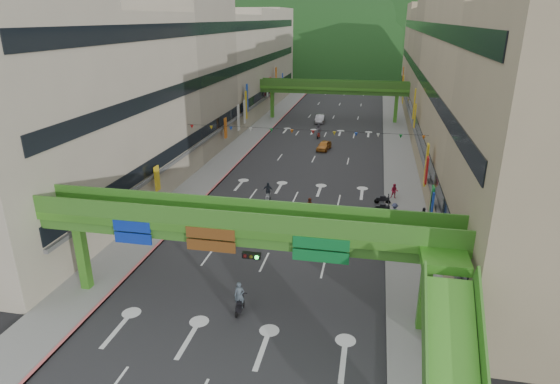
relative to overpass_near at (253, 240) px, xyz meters
The scene contains 23 objects.
ground 7.55m from the overpass_near, 99.84° to the right, with size 320.00×320.00×0.00m, color black.
road_slab 44.93m from the overpass_near, 91.20° to the left, with size 18.00×140.00×0.02m, color #28282B.
sidewalk_left 46.47m from the overpass_near, 104.97° to the left, with size 4.00×140.00×0.15m, color gray.
sidewalk_right 46.03m from the overpass_near, 77.29° to the left, with size 4.00×140.00×0.15m, color gray.
curb_left 46.02m from the overpass_near, 102.67° to the left, with size 0.20×140.00×0.18m, color #CC5959.
curb_right 45.65m from the overpass_near, 79.63° to the left, with size 0.20×140.00×0.18m, color gray.
building_row_left 49.02m from the overpass_near, 114.00° to the left, with size 12.80×95.00×19.00m.
building_row_right 48.30m from the overpass_near, 68.03° to the left, with size 12.80×95.00×19.00m.
overpass_near is the anchor object (origin of this frame).
overpass_far 59.63m from the overpass_near, 90.90° to the left, with size 28.00×2.20×7.10m.
hill_left 155.52m from the overpass_near, 95.88° to the left, with size 168.00×140.00×112.00m, color #1C4419.
hill_right 176.35m from the overpass_near, 82.15° to the left, with size 208.00×176.00×128.00m, color #1C4419.
bunting_string 24.65m from the overpass_near, 92.17° to the left, with size 26.00×0.36×0.47m.
scooter_rider_near 4.31m from the overpass_near, behind, with size 0.69×1.60×2.12m.
scooter_rider_mid 16.18m from the overpass_near, 85.27° to the left, with size 0.91×1.58×1.98m.
scooter_rider_left 19.51m from the overpass_near, 100.34° to the left, with size 1.05×1.60×2.07m.
scooter_rider_far 46.23m from the overpass_near, 92.14° to the left, with size 0.98×1.59×2.17m.
parked_scooter_row 17.51m from the overpass_near, 62.20° to the left, with size 1.60×11.60×1.08m.
car_silver 57.52m from the overpass_near, 92.84° to the left, with size 1.49×4.28×1.41m, color #9A989F.
car_yellow 39.71m from the overpass_near, 90.17° to the left, with size 1.48×3.68×1.26m, color #BE7328.
pedestrian_red 24.12m from the overpass_near, 67.65° to the left, with size 0.74×0.58×1.53m, color #A2122D.
pedestrian_dark 19.44m from the overpass_near, 53.55° to the left, with size 1.09×0.45×1.86m, color black.
pedestrian_blue 19.00m from the overpass_near, 61.34° to the left, with size 0.78×0.50×1.68m, color #383E60.
Camera 1 is at (7.43, -18.49, 17.46)m, focal length 30.00 mm.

